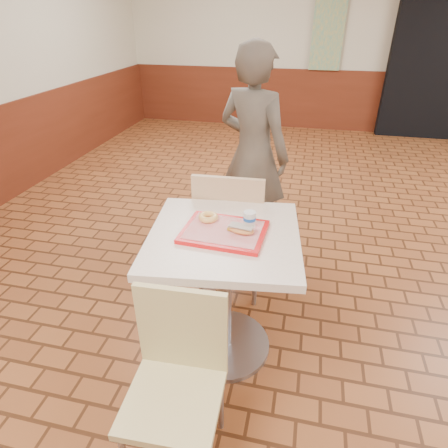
% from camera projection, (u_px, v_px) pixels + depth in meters
% --- Properties ---
extents(wainscot_band, '(8.00, 10.00, 1.00)m').
position_uv_depth(wainscot_band, '(416.00, 273.00, 2.27)').
color(wainscot_band, '#541F10').
rests_on(wainscot_band, ground).
extents(corridor_doorway, '(1.60, 0.22, 2.20)m').
position_uv_depth(corridor_doorway, '(442.00, 67.00, 5.86)').
color(corridor_doorway, black).
rests_on(corridor_doorway, ground).
extents(promo_poster, '(0.50, 0.03, 1.20)m').
position_uv_depth(promo_poster, '(328.00, 30.00, 6.01)').
color(promo_poster, gray).
rests_on(promo_poster, wainscot_band).
extents(main_table, '(0.80, 0.80, 0.85)m').
position_uv_depth(main_table, '(224.00, 275.00, 2.14)').
color(main_table, beige).
rests_on(main_table, ground).
extents(chair_main_front, '(0.43, 0.43, 0.88)m').
position_uv_depth(chair_main_front, '(177.00, 374.00, 1.64)').
color(chair_main_front, '#CFBD7C').
rests_on(chair_main_front, ground).
extents(chair_main_back, '(0.48, 0.48, 1.00)m').
position_uv_depth(chair_main_back, '(231.00, 229.00, 2.61)').
color(chair_main_back, tan).
rests_on(chair_main_back, ground).
extents(customer, '(0.74, 0.63, 1.72)m').
position_uv_depth(customer, '(253.00, 155.00, 3.04)').
color(customer, brown).
rests_on(customer, ground).
extents(serving_tray, '(0.43, 0.34, 0.03)m').
position_uv_depth(serving_tray, '(224.00, 232.00, 1.99)').
color(serving_tray, red).
rests_on(serving_tray, main_table).
extents(ring_donut, '(0.12, 0.12, 0.03)m').
position_uv_depth(ring_donut, '(208.00, 217.00, 2.07)').
color(ring_donut, '#F2B358').
rests_on(ring_donut, serving_tray).
extents(long_john_donut, '(0.15, 0.09, 0.04)m').
position_uv_depth(long_john_donut, '(241.00, 229.00, 1.94)').
color(long_john_donut, '#E38942').
rests_on(long_john_donut, serving_tray).
extents(paper_cup, '(0.07, 0.07, 0.08)m').
position_uv_depth(paper_cup, '(249.00, 219.00, 2.00)').
color(paper_cup, silver).
rests_on(paper_cup, serving_tray).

